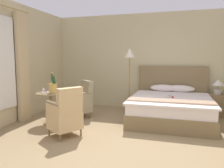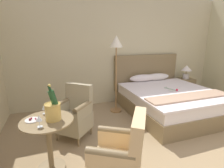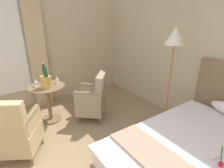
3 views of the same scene
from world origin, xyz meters
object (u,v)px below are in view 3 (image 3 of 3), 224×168
side_table_round (48,99)px  champagne_bucket (46,80)px  wine_glass_near_bucket (57,79)px  wine_glass_near_edge (36,81)px  floor_lamp_brass (174,48)px  armchair_by_window (93,99)px  snack_plate (46,82)px  armchair_facing_bed (16,131)px

side_table_round → champagne_bucket: (0.08, -0.02, 0.41)m
champagne_bucket → wine_glass_near_bucket: champagne_bucket is taller
champagne_bucket → wine_glass_near_edge: champagne_bucket is taller
floor_lamp_brass → wine_glass_near_edge: size_ratio=12.53×
floor_lamp_brass → side_table_round: (-1.51, -1.55, -1.02)m
wine_glass_near_bucket → armchair_by_window: (0.45, 0.52, -0.39)m
side_table_round → snack_plate: size_ratio=4.12×
wine_glass_near_edge → armchair_by_window: size_ratio=0.15×
wine_glass_near_bucket → armchair_by_window: 0.79m
side_table_round → armchair_facing_bed: armchair_facing_bed is taller
wine_glass_near_edge → champagne_bucket: bearing=42.5°
floor_lamp_brass → snack_plate: size_ratio=10.20×
floor_lamp_brass → wine_glass_near_bucket: bearing=-138.9°
snack_plate → side_table_round: bearing=-15.1°
champagne_bucket → snack_plate: bearing=166.2°
floor_lamp_brass → snack_plate: bearing=-138.3°
wine_glass_near_bucket → floor_lamp_brass: bearing=41.1°
champagne_bucket → armchair_facing_bed: champagne_bucket is taller
wine_glass_near_edge → armchair_facing_bed: (0.81, -0.50, -0.39)m
champagne_bucket → snack_plate: size_ratio=2.68×
snack_plate → armchair_by_window: size_ratio=0.19×
champagne_bucket → wine_glass_near_bucket: bearing=115.4°
snack_plate → armchair_facing_bed: size_ratio=0.18×
armchair_facing_bed → champagne_bucket: bearing=135.3°
floor_lamp_brass → snack_plate: (-1.69, -1.50, -0.75)m
wine_glass_near_bucket → wine_glass_near_edge: same height
wine_glass_near_edge → armchair_facing_bed: bearing=-31.6°
side_table_round → armchair_by_window: 0.84m
wine_glass_near_bucket → snack_plate: 0.24m
champagne_bucket → armchair_facing_bed: (0.65, -0.64, -0.43)m
floor_lamp_brass → armchair_by_window: 1.72m
champagne_bucket → wine_glass_near_bucket: size_ratio=3.29×
floor_lamp_brass → armchair_facing_bed: (-0.78, -2.21, -1.04)m
snack_plate → armchair_by_window: (0.60, 0.68, -0.30)m
wine_glass_near_bucket → wine_glass_near_edge: size_ratio=1.00×
armchair_facing_bed → side_table_round: bearing=138.1°
floor_lamp_brass → armchair_facing_bed: size_ratio=1.83×
side_table_round → armchair_by_window: armchair_by_window is taller
wine_glass_near_edge → wine_glass_near_bucket: bearing=82.1°
floor_lamp_brass → wine_glass_near_edge: 2.42m
armchair_facing_bed → wine_glass_near_bucket: bearing=131.1°
floor_lamp_brass → wine_glass_near_edge: bearing=-132.8°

